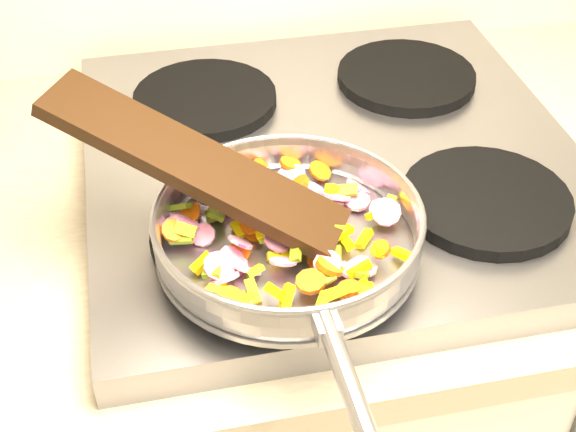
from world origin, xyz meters
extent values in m
cube|color=#939399|center=(-0.70, 1.67, 0.92)|extent=(0.60, 0.60, 0.04)
cylinder|color=black|center=(-0.84, 1.52, 0.95)|extent=(0.19, 0.19, 0.02)
cylinder|color=black|center=(-0.56, 1.52, 0.95)|extent=(0.19, 0.19, 0.02)
cylinder|color=black|center=(-0.84, 1.81, 0.95)|extent=(0.19, 0.19, 0.02)
cylinder|color=black|center=(-0.56, 1.81, 0.95)|extent=(0.19, 0.19, 0.02)
cylinder|color=#9E9EA5|center=(-0.80, 1.48, 0.96)|extent=(0.27, 0.27, 0.01)
torus|color=#9E9EA5|center=(-0.80, 1.48, 0.98)|extent=(0.31, 0.31, 0.04)
torus|color=#9E9EA5|center=(-0.80, 1.48, 1.00)|extent=(0.27, 0.27, 0.01)
cylinder|color=#9E9EA5|center=(-0.79, 1.25, 1.00)|extent=(0.02, 0.19, 0.02)
cube|color=#9E9EA5|center=(-0.79, 1.34, 0.99)|extent=(0.02, 0.03, 0.02)
cube|color=olive|center=(-0.90, 1.50, 0.98)|extent=(0.03, 0.02, 0.01)
cylinder|color=#C1125D|center=(-0.81, 1.44, 0.98)|extent=(0.03, 0.03, 0.02)
cylinder|color=#C1125D|center=(-0.84, 1.45, 0.97)|extent=(0.04, 0.04, 0.02)
cube|color=olive|center=(-0.78, 1.54, 0.97)|extent=(0.02, 0.02, 0.02)
cylinder|color=#CF540A|center=(-0.80, 1.60, 0.98)|extent=(0.02, 0.03, 0.02)
cube|color=yellow|center=(-0.77, 1.38, 0.99)|extent=(0.03, 0.01, 0.02)
cylinder|color=#CF540A|center=(-0.72, 1.43, 0.99)|extent=(0.02, 0.02, 0.02)
cube|color=yellow|center=(-0.83, 1.38, 0.97)|extent=(0.01, 0.02, 0.01)
cylinder|color=#CF540A|center=(-0.77, 1.60, 0.98)|extent=(0.03, 0.03, 0.01)
cylinder|color=#C1125D|center=(-0.77, 1.58, 0.98)|extent=(0.05, 0.05, 0.01)
cylinder|color=#CF540A|center=(-0.83, 1.50, 0.97)|extent=(0.03, 0.03, 0.01)
cylinder|color=#C1125D|center=(-0.83, 1.54, 0.98)|extent=(0.03, 0.04, 0.03)
cube|color=yellow|center=(-0.82, 1.48, 0.98)|extent=(0.02, 0.01, 0.02)
cube|color=olive|center=(-0.90, 1.50, 0.99)|extent=(0.03, 0.02, 0.02)
cube|color=yellow|center=(-0.82, 1.57, 0.97)|extent=(0.02, 0.01, 0.01)
cube|color=olive|center=(-0.84, 1.44, 0.97)|extent=(0.02, 0.02, 0.02)
cube|color=olive|center=(-0.86, 1.41, 0.97)|extent=(0.02, 0.02, 0.02)
cube|color=yellow|center=(-0.89, 1.46, 0.97)|extent=(0.03, 0.02, 0.02)
cube|color=olive|center=(-0.88, 1.44, 0.98)|extent=(0.02, 0.02, 0.01)
cylinder|color=#C1125D|center=(-0.85, 1.48, 0.98)|extent=(0.03, 0.03, 0.03)
cube|color=olive|center=(-0.81, 1.47, 0.97)|extent=(0.02, 0.02, 0.01)
cube|color=yellow|center=(-0.84, 1.59, 0.97)|extent=(0.02, 0.02, 0.01)
cylinder|color=#C1125D|center=(-0.86, 1.41, 0.97)|extent=(0.05, 0.05, 0.02)
cylinder|color=#CF540A|center=(-0.74, 1.58, 0.97)|extent=(0.03, 0.03, 0.02)
cube|color=olive|center=(-0.80, 1.45, 0.98)|extent=(0.02, 0.03, 0.01)
cylinder|color=#CF540A|center=(-0.77, 1.42, 0.98)|extent=(0.03, 0.03, 0.02)
cube|color=yellow|center=(-0.75, 1.48, 0.97)|extent=(0.02, 0.02, 0.02)
cube|color=yellow|center=(-0.81, 1.46, 0.97)|extent=(0.02, 0.01, 0.01)
cube|color=yellow|center=(-0.74, 1.47, 0.98)|extent=(0.03, 0.02, 0.01)
cylinder|color=#CF540A|center=(-0.71, 1.54, 0.97)|extent=(0.02, 0.02, 0.02)
cube|color=yellow|center=(-0.70, 1.50, 0.97)|extent=(0.03, 0.02, 0.01)
cylinder|color=#C1125D|center=(-0.89, 1.55, 0.97)|extent=(0.05, 0.05, 0.02)
cube|color=olive|center=(-0.74, 1.42, 0.97)|extent=(0.02, 0.02, 0.01)
cylinder|color=#C1125D|center=(-0.87, 1.43, 0.98)|extent=(0.04, 0.04, 0.03)
cylinder|color=#CF540A|center=(-0.88, 1.41, 0.97)|extent=(0.03, 0.03, 0.02)
cylinder|color=#CF540A|center=(-0.87, 1.40, 0.98)|extent=(0.03, 0.03, 0.02)
cylinder|color=#C1125D|center=(-0.77, 1.43, 0.98)|extent=(0.04, 0.04, 0.02)
cylinder|color=#C1125D|center=(-0.69, 1.49, 0.98)|extent=(0.04, 0.03, 0.03)
cube|color=yellow|center=(-0.74, 1.42, 0.97)|extent=(0.03, 0.01, 0.02)
cylinder|color=#C1125D|center=(-0.75, 1.43, 0.97)|extent=(0.03, 0.03, 0.02)
cube|color=olive|center=(-0.80, 1.51, 0.98)|extent=(0.01, 0.02, 0.01)
cube|color=yellow|center=(-0.82, 1.40, 0.97)|extent=(0.02, 0.03, 0.02)
cylinder|color=#CF540A|center=(-0.89, 1.53, 0.98)|extent=(0.03, 0.03, 0.02)
cube|color=yellow|center=(-0.68, 1.51, 0.98)|extent=(0.02, 0.02, 0.01)
cube|color=yellow|center=(-0.69, 1.43, 0.97)|extent=(0.02, 0.03, 0.01)
cube|color=olive|center=(-0.86, 1.54, 0.97)|extent=(0.02, 0.02, 0.01)
cube|color=olive|center=(-0.83, 1.58, 0.97)|extent=(0.02, 0.03, 0.02)
cylinder|color=#C1125D|center=(-0.73, 1.43, 0.97)|extent=(0.04, 0.04, 0.01)
cube|color=yellow|center=(-0.81, 1.55, 0.97)|extent=(0.02, 0.02, 0.02)
cylinder|color=#CF540A|center=(-0.77, 1.39, 0.98)|extent=(0.03, 0.03, 0.02)
cube|color=olive|center=(-0.81, 1.58, 0.98)|extent=(0.01, 0.02, 0.01)
cylinder|color=#C1125D|center=(-0.73, 1.54, 0.98)|extent=(0.05, 0.05, 0.02)
cylinder|color=#C1125D|center=(-0.91, 1.52, 0.98)|extent=(0.03, 0.03, 0.01)
cube|color=olive|center=(-0.79, 1.38, 0.98)|extent=(0.02, 0.02, 0.01)
cube|color=yellow|center=(-0.83, 1.40, 0.98)|extent=(0.02, 0.02, 0.02)
cylinder|color=#CF540A|center=(-0.74, 1.39, 0.97)|extent=(0.02, 0.03, 0.02)
cube|color=yellow|center=(-0.72, 1.47, 0.97)|extent=(0.02, 0.03, 0.01)
cylinder|color=#C1125D|center=(-0.71, 1.53, 0.97)|extent=(0.04, 0.04, 0.01)
cylinder|color=#C1125D|center=(-0.87, 1.47, 0.96)|extent=(0.04, 0.03, 0.02)
cube|color=olive|center=(-0.82, 1.53, 0.98)|extent=(0.02, 0.02, 0.02)
cube|color=yellow|center=(-0.76, 1.39, 0.98)|extent=(0.02, 0.02, 0.01)
cube|color=olive|center=(-0.82, 1.55, 0.98)|extent=(0.02, 0.02, 0.02)
cube|color=olive|center=(-0.84, 1.59, 0.99)|extent=(0.02, 0.02, 0.02)
cube|color=yellow|center=(-0.84, 1.42, 0.97)|extent=(0.01, 0.03, 0.02)
cube|color=yellow|center=(-0.84, 1.51, 0.97)|extent=(0.02, 0.02, 0.01)
cylinder|color=#C1125D|center=(-0.88, 1.51, 0.97)|extent=(0.03, 0.03, 0.02)
cube|color=yellow|center=(-0.74, 1.54, 0.98)|extent=(0.02, 0.02, 0.01)
cylinder|color=#CF540A|center=(-0.91, 1.50, 0.99)|extent=(0.03, 0.03, 0.02)
cube|color=olive|center=(-0.88, 1.42, 0.98)|extent=(0.02, 0.02, 0.01)
cube|color=yellow|center=(-0.82, 1.57, 0.97)|extent=(0.02, 0.03, 0.02)
cube|color=olive|center=(-0.83, 1.58, 0.98)|extent=(0.02, 0.01, 0.01)
cube|color=yellow|center=(-0.78, 1.48, 0.98)|extent=(0.02, 0.02, 0.02)
cube|color=yellow|center=(-0.74, 1.46, 0.98)|extent=(0.01, 0.02, 0.02)
cylinder|color=#C1125D|center=(-0.84, 1.57, 0.98)|extent=(0.04, 0.04, 0.02)
cube|color=olive|center=(-0.77, 1.42, 0.98)|extent=(0.02, 0.02, 0.01)
cube|color=yellow|center=(-0.74, 1.39, 0.98)|extent=(0.02, 0.01, 0.01)
cylinder|color=#C1125D|center=(-0.81, 1.60, 0.97)|extent=(0.04, 0.04, 0.02)
cylinder|color=#C1125D|center=(-0.81, 1.47, 0.98)|extent=(0.04, 0.04, 0.02)
cylinder|color=#C1125D|center=(-0.80, 1.54, 0.97)|extent=(0.04, 0.05, 0.03)
cube|color=yellow|center=(-0.82, 1.58, 0.98)|extent=(0.02, 0.02, 0.01)
cylinder|color=#C1125D|center=(-0.85, 1.56, 0.97)|extent=(0.03, 0.03, 0.02)
cylinder|color=#C1125D|center=(-0.85, 1.58, 0.97)|extent=(0.04, 0.04, 0.01)
cube|color=olive|center=(-0.76, 1.44, 0.98)|extent=(0.02, 0.03, 0.02)
cylinder|color=#CF540A|center=(-0.76, 1.39, 0.98)|extent=(0.03, 0.03, 0.01)
cylinder|color=#CF540A|center=(-0.68, 1.50, 0.98)|extent=(0.03, 0.03, 0.01)
cube|color=yellow|center=(-0.86, 1.39, 0.99)|extent=(0.02, 0.02, 0.02)
cylinder|color=#CF540A|center=(-0.79, 1.41, 0.98)|extent=(0.03, 0.03, 0.01)
cylinder|color=#CF540A|center=(-0.77, 1.55, 0.98)|extent=(0.03, 0.04, 0.03)
cylinder|color=#C1125D|center=(-0.90, 1.52, 0.98)|extent=(0.04, 0.04, 0.02)
cylinder|color=#CF540A|center=(-0.74, 1.38, 0.98)|extent=(0.03, 0.03, 0.01)
cube|color=olive|center=(-0.74, 1.48, 0.98)|extent=(0.02, 0.03, 0.02)
cube|color=olive|center=(-0.78, 1.51, 0.98)|extent=(0.02, 0.03, 0.02)
cube|color=yellow|center=(-0.72, 1.44, 0.98)|extent=(0.01, 0.03, 0.02)
cylinder|color=#C1125D|center=(-0.87, 1.57, 0.98)|extent=(0.04, 0.03, 0.02)
cylinder|color=#CF540A|center=(-0.83, 1.50, 0.98)|extent=(0.03, 0.03, 0.02)
cylinder|color=#C1125D|center=(-0.83, 1.57, 0.97)|extent=(0.04, 0.04, 0.01)
cube|color=yellow|center=(-0.76, 1.51, 0.98)|extent=(0.01, 0.02, 0.02)
cube|color=olive|center=(-0.90, 1.54, 0.98)|extent=(0.03, 0.02, 0.02)
cube|color=yellow|center=(-0.81, 1.57, 0.97)|extent=(0.03, 0.01, 0.02)
cylinder|color=#C1125D|center=(-0.87, 1.44, 0.98)|extent=(0.04, 0.03, 0.03)
cube|color=olive|center=(-0.79, 1.53, 0.97)|extent=(0.02, 0.02, 0.02)
cube|color=yellow|center=(-0.79, 1.51, 0.97)|extent=(0.02, 0.03, 0.01)
cylinder|color=#CF540A|center=(-0.77, 1.46, 0.97)|extent=(0.02, 0.03, 0.02)
cube|color=olive|center=(-0.79, 1.56, 0.98)|extent=(0.03, 0.02, 0.02)
cylinder|color=#CF540A|center=(-0.85, 1.48, 0.97)|extent=(0.03, 0.03, 0.02)
cylinder|color=#C1125D|center=(-0.75, 1.55, 0.98)|extent=(0.04, 0.04, 0.02)
cylinder|color=#C1125D|center=(-0.85, 1.57, 0.98)|extent=(0.04, 0.04, 0.02)
cube|color=yellow|center=(-0.80, 1.53, 0.98)|extent=(0.02, 0.02, 0.02)
cube|color=yellow|center=(-0.74, 1.54, 0.98)|extent=(0.02, 0.02, 0.01)
cube|color=olive|center=(-0.72, 1.54, 0.98)|extent=(0.03, 0.02, 0.02)
cube|color=yellow|center=(-0.74, 1.39, 0.97)|extent=(0.01, 0.02, 0.01)
cylinder|color=#C1125D|center=(-0.76, 1.39, 0.97)|extent=(0.04, 0.04, 0.03)
cube|color=olive|center=(-0.86, 1.53, 0.98)|extent=(0.02, 0.01, 0.01)
cube|color=yellow|center=(-0.87, 1.42, 0.97)|extent=(0.02, 0.02, 0.01)
cylinder|color=#C1125D|center=(-0.69, 1.50, 0.98)|extent=(0.04, 0.04, 0.02)
cylinder|color=#C1125D|center=(-0.86, 1.46, 0.97)|extent=(0.03, 0.04, 0.03)
cylinder|color=#C1125D|center=(-0.73, 1.54, 0.97)|extent=(0.03, 0.04, 0.01)
cylinder|color=#C1125D|center=(-0.70, 1.55, 0.97)|extent=(0.03, 0.04, 0.03)
cube|color=yellow|center=(-0.79, 1.52, 0.98)|extent=(0.02, 0.01, 0.01)
cube|color=olive|center=(-0.82, 1.48, 0.98)|extent=(0.02, 0.01, 0.01)
cylinder|color=#C1125D|center=(-0.74, 1.43, 0.97)|extent=(0.04, 0.05, 0.03)
cylinder|color=#C1125D|center=(-0.83, 1.55, 0.96)|extent=(0.04, 0.04, 0.02)
cube|color=black|center=(-0.88, 1.54, 1.03)|extent=(0.30, 0.22, 0.12)
camera|label=1|loc=(-0.92, 0.89, 1.51)|focal=50.00mm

